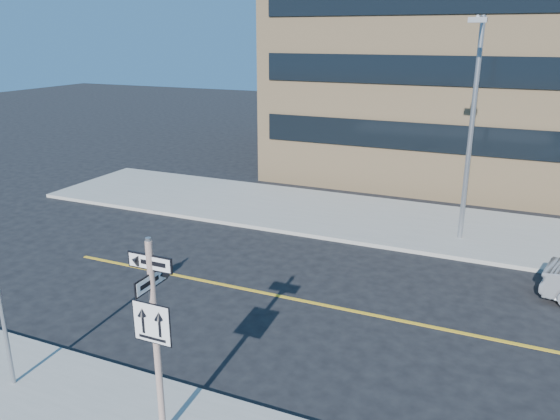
% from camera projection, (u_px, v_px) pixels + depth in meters
% --- Properties ---
extents(ground, '(120.00, 120.00, 0.00)m').
position_uv_depth(ground, '(227.00, 371.00, 12.81)').
color(ground, black).
rests_on(ground, ground).
extents(sign_pole, '(0.92, 0.92, 4.06)m').
position_uv_depth(sign_pole, '(155.00, 330.00, 9.87)').
color(sign_pole, beige).
rests_on(sign_pole, near_sidewalk).
extents(streetlight_a, '(0.55, 2.25, 8.00)m').
position_uv_depth(streetlight_a, '(472.00, 117.00, 19.17)').
color(streetlight_a, gray).
rests_on(streetlight_a, far_sidewalk).
extents(building_brick, '(18.00, 18.00, 18.00)m').
position_uv_depth(building_brick, '(468.00, 7.00, 31.03)').
color(building_brick, tan).
rests_on(building_brick, ground).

